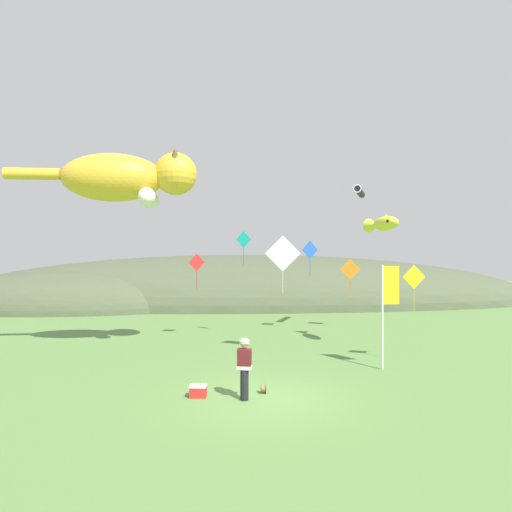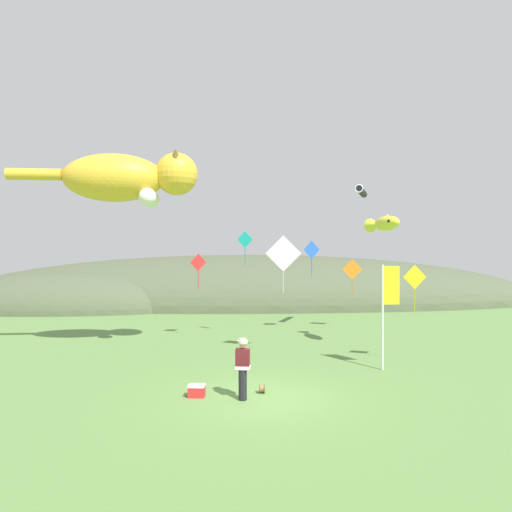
# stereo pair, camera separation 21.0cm
# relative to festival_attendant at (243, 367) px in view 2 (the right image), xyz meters

# --- Properties ---
(ground_plane) EXTENTS (120.00, 120.00, 0.00)m
(ground_plane) POSITION_rel_festival_attendant_xyz_m (0.53, 0.10, -0.95)
(ground_plane) COLOR #5B8442
(distant_hill_ridge) EXTENTS (52.57, 16.58, 8.45)m
(distant_hill_ridge) POSITION_rel_festival_attendant_xyz_m (-1.37, 26.40, -0.95)
(distant_hill_ridge) COLOR #4C563D
(distant_hill_ridge) RESTS_ON ground
(festival_attendant) EXTENTS (0.45, 0.32, 1.77)m
(festival_attendant) POSITION_rel_festival_attendant_xyz_m (0.00, 0.00, 0.00)
(festival_attendant) COLOR black
(festival_attendant) RESTS_ON ground
(kite_spool) EXTENTS (0.15, 0.27, 0.27)m
(kite_spool) POSITION_rel_festival_attendant_xyz_m (0.59, 0.62, -0.82)
(kite_spool) COLOR olive
(kite_spool) RESTS_ON ground
(picnic_cooler) EXTENTS (0.51, 0.36, 0.36)m
(picnic_cooler) POSITION_rel_festival_attendant_xyz_m (-1.36, 0.33, -0.77)
(picnic_cooler) COLOR red
(picnic_cooler) RESTS_ON ground
(festival_banner_pole) EXTENTS (0.66, 0.08, 3.84)m
(festival_banner_pole) POSITION_rel_festival_attendant_xyz_m (5.28, 3.27, 1.56)
(festival_banner_pole) COLOR silver
(festival_banner_pole) RESTS_ON ground
(kite_giant_cat) EXTENTS (7.92, 2.47, 2.40)m
(kite_giant_cat) POSITION_rel_festival_attendant_xyz_m (-4.87, 6.44, 6.51)
(kite_giant_cat) COLOR gold
(kite_fish_windsock) EXTENTS (1.11, 2.47, 0.74)m
(kite_fish_windsock) POSITION_rel_festival_attendant_xyz_m (6.20, 6.55, 4.61)
(kite_fish_windsock) COLOR yellow
(kite_tube_streamer) EXTENTS (1.28, 2.50, 0.44)m
(kite_tube_streamer) POSITION_rel_festival_attendant_xyz_m (6.46, 11.15, 6.66)
(kite_tube_streamer) COLOR black
(kite_diamond_orange) EXTENTS (1.15, 0.09, 2.05)m
(kite_diamond_orange) POSITION_rel_festival_attendant_xyz_m (6.26, 12.36, 2.41)
(kite_diamond_orange) COLOR orange
(kite_diamond_gold) EXTENTS (0.93, 0.11, 1.83)m
(kite_diamond_gold) POSITION_rel_festival_attendant_xyz_m (6.61, 4.05, 2.37)
(kite_diamond_gold) COLOR yellow
(kite_diamond_white) EXTENTS (1.48, 0.21, 2.39)m
(kite_diamond_white) POSITION_rel_festival_attendant_xyz_m (1.73, 5.75, 3.29)
(kite_diamond_white) COLOR white
(kite_diamond_teal) EXTENTS (0.77, 0.44, 1.77)m
(kite_diamond_teal) POSITION_rel_festival_attendant_xyz_m (0.17, 9.89, 4.00)
(kite_diamond_teal) COLOR #19BFBF
(kite_diamond_red) EXTENTS (0.78, 0.45, 1.79)m
(kite_diamond_red) POSITION_rel_festival_attendant_xyz_m (-2.17, 9.75, 2.84)
(kite_diamond_red) COLOR red
(kite_diamond_blue) EXTENTS (0.93, 0.42, 1.91)m
(kite_diamond_blue) POSITION_rel_festival_attendant_xyz_m (3.80, 11.39, 3.50)
(kite_diamond_blue) COLOR blue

